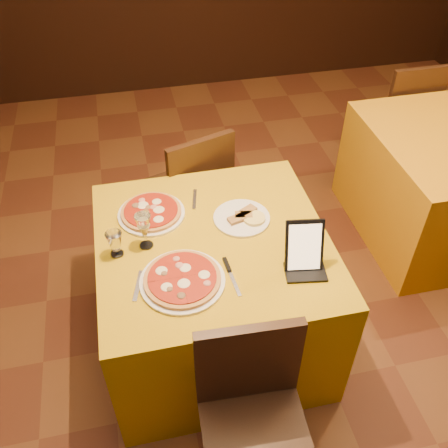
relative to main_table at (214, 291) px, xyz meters
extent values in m
cube|color=#5E2D19|center=(0.17, -0.42, -0.38)|extent=(6.00, 7.00, 0.01)
cube|color=#C2990C|center=(0.00, 0.00, 0.00)|extent=(1.10, 1.10, 0.75)
cylinder|color=white|center=(-0.18, -0.23, 0.38)|extent=(0.37, 0.37, 0.01)
cylinder|color=#AD4C23|center=(-0.18, -0.23, 0.40)|extent=(0.34, 0.34, 0.02)
cylinder|color=white|center=(-0.26, 0.24, 0.38)|extent=(0.34, 0.34, 0.01)
cylinder|color=#AD4C23|center=(-0.26, 0.24, 0.40)|extent=(0.30, 0.30, 0.02)
cylinder|color=white|center=(0.17, 0.11, 0.38)|extent=(0.28, 0.28, 0.01)
cylinder|color=olive|center=(0.17, 0.11, 0.40)|extent=(0.17, 0.17, 0.02)
cube|color=black|center=(0.36, -0.24, 0.49)|extent=(0.18, 0.12, 0.23)
cube|color=#B8BAC0|center=(0.03, -0.26, 0.38)|extent=(0.03, 0.21, 0.01)
cube|color=silver|center=(-0.37, -0.21, 0.38)|extent=(0.06, 0.17, 0.01)
cube|color=#ABAAB1|center=(-0.03, 0.32, 0.38)|extent=(0.05, 0.16, 0.01)
camera|label=1|loc=(-0.32, -1.68, 2.02)|focal=40.00mm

